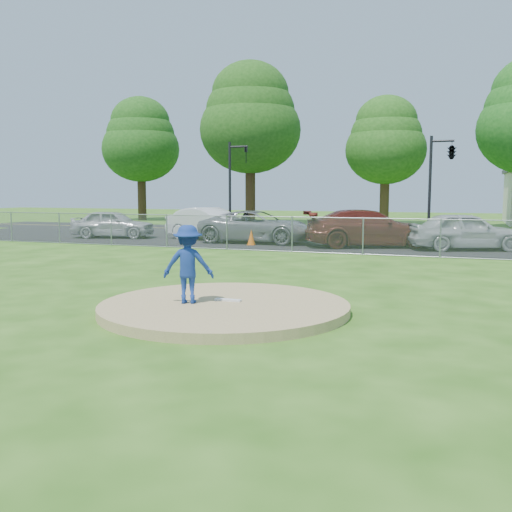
{
  "coord_description": "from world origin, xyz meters",
  "views": [
    {
      "loc": [
        4.78,
        -11.18,
        2.62
      ],
      "look_at": [
        0.0,
        2.0,
        1.0
      ],
      "focal_mm": 40.0,
      "sensor_mm": 36.0,
      "label": 1
    }
  ],
  "objects_px": {
    "traffic_cone": "(251,237)",
    "tree_center": "(386,140)",
    "parked_car_silver": "(113,224)",
    "parked_car_white": "(210,224)",
    "pitcher": "(188,264)",
    "parked_car_darkred": "(369,228)",
    "traffic_signal_left": "(233,178)",
    "tree_far_left": "(141,139)",
    "parked_car_gray": "(257,227)",
    "tree_left": "(250,117)",
    "parked_car_pearl": "(466,231)",
    "traffic_signal_center": "(449,154)"
  },
  "relations": [
    {
      "from": "tree_left",
      "to": "parked_car_silver",
      "type": "bearing_deg",
      "value": -99.06
    },
    {
      "from": "tree_left",
      "to": "parked_car_gray",
      "type": "relative_size",
      "value": 2.17
    },
    {
      "from": "traffic_signal_center",
      "to": "parked_car_pearl",
      "type": "height_order",
      "value": "traffic_signal_center"
    },
    {
      "from": "traffic_cone",
      "to": "tree_center",
      "type": "bearing_deg",
      "value": 79.29
    },
    {
      "from": "parked_car_white",
      "to": "parked_car_gray",
      "type": "height_order",
      "value": "parked_car_white"
    },
    {
      "from": "parked_car_darkred",
      "to": "tree_left",
      "type": "bearing_deg",
      "value": 14.17
    },
    {
      "from": "traffic_signal_left",
      "to": "traffic_signal_center",
      "type": "distance_m",
      "value": 12.79
    },
    {
      "from": "tree_far_left",
      "to": "tree_left",
      "type": "relative_size",
      "value": 0.86
    },
    {
      "from": "tree_far_left",
      "to": "parked_car_darkred",
      "type": "xyz_separation_m",
      "value": [
        22.71,
        -17.59,
        -6.19
      ]
    },
    {
      "from": "parked_car_silver",
      "to": "parked_car_white",
      "type": "bearing_deg",
      "value": -96.97
    },
    {
      "from": "traffic_signal_left",
      "to": "parked_car_silver",
      "type": "xyz_separation_m",
      "value": [
        -4.67,
        -6.24,
        -2.58
      ]
    },
    {
      "from": "tree_far_left",
      "to": "parked_car_pearl",
      "type": "distance_m",
      "value": 32.73
    },
    {
      "from": "traffic_signal_center",
      "to": "parked_car_pearl",
      "type": "xyz_separation_m",
      "value": [
        0.95,
        -6.54,
        -3.77
      ]
    },
    {
      "from": "tree_far_left",
      "to": "traffic_signal_center",
      "type": "height_order",
      "value": "tree_far_left"
    },
    {
      "from": "pitcher",
      "to": "parked_car_darkred",
      "type": "relative_size",
      "value": 0.28
    },
    {
      "from": "traffic_signal_left",
      "to": "parked_car_white",
      "type": "xyz_separation_m",
      "value": [
        0.97,
        -5.6,
        -2.5
      ]
    },
    {
      "from": "pitcher",
      "to": "parked_car_gray",
      "type": "xyz_separation_m",
      "value": [
        -4.15,
        15.91,
        -0.23
      ]
    },
    {
      "from": "tree_left",
      "to": "parked_car_white",
      "type": "bearing_deg",
      "value": -77.63
    },
    {
      "from": "tree_center",
      "to": "pitcher",
      "type": "distance_m",
      "value": 34.72
    },
    {
      "from": "parked_car_pearl",
      "to": "parked_car_silver",
      "type": "bearing_deg",
      "value": 68.94
    },
    {
      "from": "tree_far_left",
      "to": "parked_car_pearl",
      "type": "bearing_deg",
      "value": -33.08
    },
    {
      "from": "traffic_signal_left",
      "to": "pitcher",
      "type": "distance_m",
      "value": 23.81
    },
    {
      "from": "tree_center",
      "to": "traffic_cone",
      "type": "distance_m",
      "value": 20.92
    },
    {
      "from": "parked_car_silver",
      "to": "parked_car_white",
      "type": "distance_m",
      "value": 5.67
    },
    {
      "from": "traffic_signal_center",
      "to": "parked_car_silver",
      "type": "bearing_deg",
      "value": -160.26
    },
    {
      "from": "pitcher",
      "to": "parked_car_pearl",
      "type": "xyz_separation_m",
      "value": [
        5.64,
        15.75,
        -0.2
      ]
    },
    {
      "from": "tree_left",
      "to": "pitcher",
      "type": "bearing_deg",
      "value": -71.81
    },
    {
      "from": "traffic_signal_left",
      "to": "traffic_cone",
      "type": "distance_m",
      "value": 9.16
    },
    {
      "from": "tree_left",
      "to": "traffic_signal_left",
      "type": "xyz_separation_m",
      "value": [
        2.24,
        -9.0,
        -4.88
      ]
    },
    {
      "from": "tree_left",
      "to": "traffic_signal_left",
      "type": "bearing_deg",
      "value": -76.04
    },
    {
      "from": "traffic_signal_left",
      "to": "pitcher",
      "type": "xyz_separation_m",
      "value": [
        8.04,
        -22.29,
        -2.32
      ]
    },
    {
      "from": "tree_far_left",
      "to": "pitcher",
      "type": "height_order",
      "value": "tree_far_left"
    },
    {
      "from": "tree_far_left",
      "to": "traffic_cone",
      "type": "height_order",
      "value": "tree_far_left"
    },
    {
      "from": "traffic_cone",
      "to": "traffic_signal_center",
      "type": "bearing_deg",
      "value": 41.42
    },
    {
      "from": "parked_car_gray",
      "to": "parked_car_white",
      "type": "bearing_deg",
      "value": 73.93
    },
    {
      "from": "traffic_cone",
      "to": "parked_car_silver",
      "type": "xyz_separation_m",
      "value": [
        -8.71,
        1.42,
        0.4
      ]
    },
    {
      "from": "parked_car_white",
      "to": "parked_car_gray",
      "type": "bearing_deg",
      "value": -86.93
    },
    {
      "from": "traffic_signal_center",
      "to": "parked_car_silver",
      "type": "height_order",
      "value": "traffic_signal_center"
    },
    {
      "from": "tree_left",
      "to": "tree_center",
      "type": "relative_size",
      "value": 1.27
    },
    {
      "from": "traffic_signal_left",
      "to": "parked_car_white",
      "type": "relative_size",
      "value": 1.09
    },
    {
      "from": "tree_center",
      "to": "traffic_signal_center",
      "type": "xyz_separation_m",
      "value": [
        4.97,
        -12.0,
        -1.86
      ]
    },
    {
      "from": "tree_far_left",
      "to": "parked_car_pearl",
      "type": "relative_size",
      "value": 2.19
    },
    {
      "from": "pitcher",
      "to": "parked_car_darkred",
      "type": "distance_m",
      "value": 15.77
    },
    {
      "from": "parked_car_darkred",
      "to": "parked_car_pearl",
      "type": "bearing_deg",
      "value": -112.06
    },
    {
      "from": "tree_left",
      "to": "parked_car_pearl",
      "type": "relative_size",
      "value": 2.55
    },
    {
      "from": "tree_far_left",
      "to": "tree_left",
      "type": "bearing_deg",
      "value": -10.3
    },
    {
      "from": "traffic_signal_left",
      "to": "tree_far_left",
      "type": "bearing_deg",
      "value": 140.27
    },
    {
      "from": "tree_far_left",
      "to": "parked_car_darkred",
      "type": "bearing_deg",
      "value": -37.76
    },
    {
      "from": "tree_center",
      "to": "traffic_cone",
      "type": "bearing_deg",
      "value": -100.71
    },
    {
      "from": "traffic_signal_left",
      "to": "parked_car_silver",
      "type": "distance_m",
      "value": 8.21
    }
  ]
}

